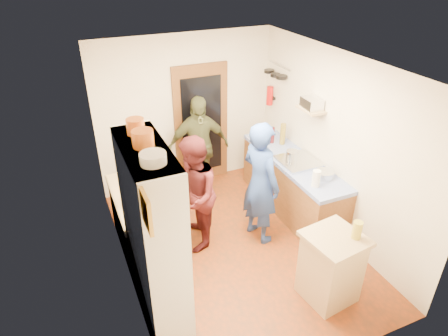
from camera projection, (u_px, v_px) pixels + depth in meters
floor at (236, 247)px, 5.70m from camera, size 3.00×4.00×0.02m
ceiling at (239, 63)px, 4.41m from camera, size 3.00×4.00×0.02m
wall_back at (186, 113)px, 6.66m from camera, size 3.00×0.02×2.60m
wall_front at (336, 271)px, 3.45m from camera, size 3.00×0.02×2.60m
wall_left at (117, 193)px, 4.53m from camera, size 0.02×4.00×2.60m
wall_right at (335, 146)px, 5.58m from camera, size 0.02×4.00×2.60m
door_frame at (201, 125)px, 6.83m from camera, size 0.95×0.06×2.10m
door_glass at (202, 126)px, 6.81m from camera, size 0.70×0.02×1.70m
hutch_body at (155, 244)px, 4.06m from camera, size 0.40×1.20×2.20m
hutch_top_shelf at (144, 149)px, 3.53m from camera, size 0.40×1.14×0.04m
plate_stack at (153, 158)px, 3.24m from camera, size 0.22×0.22×0.09m
orange_pot_a at (143, 139)px, 3.49m from camera, size 0.19×0.19×0.15m
orange_pot_b at (135, 126)px, 3.73m from camera, size 0.17×0.17×0.15m
left_counter_base at (142, 225)px, 5.43m from camera, size 0.60×1.40×0.85m
left_counter_top at (139, 198)px, 5.20m from camera, size 0.64×1.44×0.05m
toaster at (152, 211)px, 4.76m from camera, size 0.25×0.18×0.17m
kettle at (137, 196)px, 5.00m from camera, size 0.18×0.18×0.20m
orange_bowl at (142, 187)px, 5.31m from camera, size 0.21×0.21×0.08m
chopping_board at (130, 173)px, 5.68m from camera, size 0.33×0.26×0.02m
right_counter_base at (291, 186)px, 6.30m from camera, size 0.60×2.20×0.84m
right_counter_top at (294, 161)px, 6.08m from camera, size 0.62×2.22×0.06m
hob at (298, 161)px, 5.97m from camera, size 0.55×0.58×0.04m
pot_on_hob at (292, 154)px, 6.00m from camera, size 0.18×0.18×0.12m
bottle_a at (266, 137)px, 6.44m from camera, size 0.08×0.08×0.27m
bottle_b at (272, 135)px, 6.51m from camera, size 0.08×0.08×0.27m
bottle_c at (283, 134)px, 6.45m from camera, size 0.10×0.10×0.35m
paper_towel at (316, 179)px, 5.34m from camera, size 0.13×0.13×0.24m
mixing_bowl at (325, 174)px, 5.58m from camera, size 0.30×0.30×0.10m
island_base at (330, 269)px, 4.69m from camera, size 0.62×0.62×0.86m
island_top at (336, 239)px, 4.47m from camera, size 0.69×0.69×0.05m
cutting_board at (329, 237)px, 4.48m from camera, size 0.38×0.32×0.02m
oil_jar at (357, 230)px, 4.39m from camera, size 0.12×0.12×0.21m
pan_rail at (280, 66)px, 6.41m from camera, size 0.02×0.65×0.02m
pan_hang_a at (282, 77)px, 6.31m from camera, size 0.18×0.18×0.05m
pan_hang_b at (275, 75)px, 6.48m from camera, size 0.16×0.16×0.05m
pan_hang_c at (269, 71)px, 6.64m from camera, size 0.17×0.17×0.05m
wall_shelf at (311, 109)px, 5.69m from camera, size 0.26×0.42×0.03m
radio at (312, 103)px, 5.65m from camera, size 0.23×0.31×0.15m
ext_bracket at (273, 98)px, 6.85m from camera, size 0.06×0.10×0.04m
fire_extinguisher at (270, 96)px, 6.80m from camera, size 0.11×0.11×0.32m
picture_frame at (146, 212)px, 2.93m from camera, size 0.03×0.25×0.30m
person_hob at (264, 183)px, 5.47m from camera, size 0.57×0.74×1.80m
person_left at (196, 193)px, 5.39m from camera, size 0.84×0.96×1.66m
person_back at (199, 147)px, 6.49m from camera, size 1.06×0.52×1.74m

